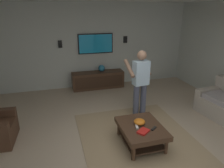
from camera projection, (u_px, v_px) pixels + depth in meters
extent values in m
plane|color=tan|center=(132.00, 144.00, 4.19)|extent=(8.45, 8.45, 0.00)
cube|color=#B2B7AD|center=(94.00, 46.00, 6.94)|extent=(0.10, 6.57, 2.73)
cube|color=#9E8460|center=(137.00, 137.00, 4.39)|extent=(2.61, 2.28, 0.01)
cube|color=#A89E8E|center=(209.00, 98.00, 5.60)|extent=(0.28, 0.86, 0.58)
cube|color=#422B1C|center=(141.00, 128.00, 4.09)|extent=(1.00, 0.80, 0.10)
cylinder|color=#422B1C|center=(147.00, 124.00, 4.62)|extent=(0.07, 0.07, 0.30)
cylinder|color=#422B1C|center=(119.00, 128.00, 4.46)|extent=(0.07, 0.07, 0.30)
cylinder|color=#422B1C|center=(166.00, 147.00, 3.87)|extent=(0.07, 0.07, 0.30)
cylinder|color=#422B1C|center=(134.00, 153.00, 3.70)|extent=(0.07, 0.07, 0.30)
cube|color=#382417|center=(141.00, 139.00, 4.18)|extent=(0.88, 0.68, 0.03)
cube|color=#422B1C|center=(98.00, 80.00, 7.02)|extent=(0.44, 1.70, 0.55)
cube|color=#352216|center=(100.00, 82.00, 6.82)|extent=(0.01, 1.56, 0.39)
cube|color=black|center=(96.00, 44.00, 6.84)|extent=(0.05, 1.14, 0.64)
cube|color=#1A91C7|center=(96.00, 44.00, 6.81)|extent=(0.01, 1.08, 0.58)
cylinder|color=#4C5166|center=(143.00, 99.00, 5.22)|extent=(0.14, 0.14, 0.82)
cylinder|color=#4C5166|center=(136.00, 101.00, 5.15)|extent=(0.14, 0.14, 0.82)
cube|color=silver|center=(141.00, 73.00, 4.94)|extent=(0.26, 0.38, 0.58)
sphere|color=#997056|center=(142.00, 55.00, 4.80)|extent=(0.22, 0.22, 0.22)
cylinder|color=#997056|center=(145.00, 66.00, 5.15)|extent=(0.48, 0.14, 0.37)
cylinder|color=#997056|center=(129.00, 68.00, 4.99)|extent=(0.48, 0.14, 0.37)
cube|color=white|center=(133.00, 69.00, 5.28)|extent=(0.05, 0.05, 0.16)
ellipsoid|color=orange|center=(139.00, 122.00, 4.13)|extent=(0.22, 0.22, 0.10)
cube|color=white|center=(137.00, 127.00, 4.03)|extent=(0.16, 0.08, 0.02)
cube|color=black|center=(154.00, 128.00, 3.97)|extent=(0.13, 0.15, 0.02)
cube|color=red|center=(143.00, 131.00, 3.87)|extent=(0.26, 0.27, 0.04)
sphere|color=teal|center=(102.00, 68.00, 6.96)|extent=(0.22, 0.22, 0.22)
cube|color=black|center=(125.00, 40.00, 7.08)|extent=(0.06, 0.12, 0.22)
cube|color=black|center=(60.00, 44.00, 6.54)|extent=(0.06, 0.12, 0.22)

